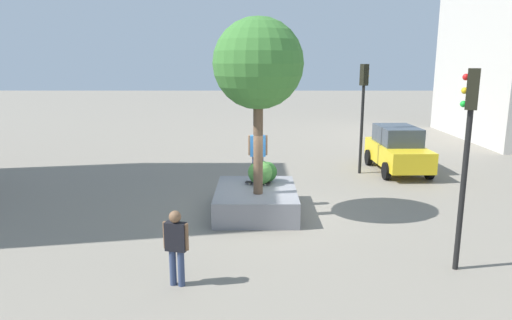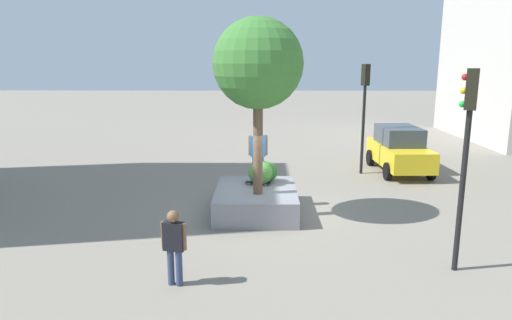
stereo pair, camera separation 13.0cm
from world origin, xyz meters
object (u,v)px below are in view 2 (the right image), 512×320
(skateboarder, at_px, (258,150))
(traffic_light_corner, at_px, (467,136))
(plaza_tree, at_px, (258,65))
(traffic_light_median, at_px, (365,100))
(passerby_with_bag, at_px, (174,242))
(planter_ledge, at_px, (256,200))
(taxi_cab, at_px, (399,149))
(skateboard, at_px, (258,183))

(skateboarder, xyz_separation_m, traffic_light_corner, (4.47, 4.45, 1.18))
(plaza_tree, height_order, traffic_light_median, plaza_tree)
(plaza_tree, xyz_separation_m, skateboarder, (-1.01, -0.01, -2.64))
(plaza_tree, distance_m, passerby_with_bag, 5.80)
(planter_ledge, height_order, taxi_cab, taxi_cab)
(skateboard, distance_m, traffic_light_corner, 6.69)
(plaza_tree, relative_size, skateboarder, 2.84)
(skateboarder, relative_size, taxi_cab, 0.43)
(traffic_light_median, distance_m, passerby_with_bag, 11.70)
(passerby_with_bag, bearing_deg, planter_ledge, 161.11)
(skateboard, bearing_deg, skateboarder, -153.43)
(skateboard, bearing_deg, traffic_light_median, 136.97)
(skateboard, bearing_deg, passerby_with_bag, -17.81)
(taxi_cab, bearing_deg, traffic_light_corner, -8.81)
(planter_ledge, bearing_deg, passerby_with_bag, -18.89)
(planter_ledge, distance_m, plaza_tree, 4.15)
(traffic_light_corner, xyz_separation_m, passerby_with_bag, (0.79, -6.14, -2.10))
(planter_ledge, height_order, traffic_light_median, traffic_light_median)
(skateboarder, xyz_separation_m, taxi_cab, (-4.91, 5.90, -0.89))
(planter_ledge, xyz_separation_m, skateboarder, (-0.49, 0.06, 1.48))
(traffic_light_median, bearing_deg, skateboarder, -43.03)
(skateboard, distance_m, skateboarder, 1.04)
(traffic_light_median, xyz_separation_m, passerby_with_bag, (9.84, -5.97, -2.11))
(taxi_cab, bearing_deg, traffic_light_median, -78.43)
(skateboard, height_order, traffic_light_median, traffic_light_median)
(plaza_tree, bearing_deg, traffic_light_median, 142.61)
(skateboard, distance_m, passerby_with_bag, 5.53)
(taxi_cab, bearing_deg, skateboarder, -50.22)
(passerby_with_bag, bearing_deg, skateboarder, 162.19)
(skateboarder, bearing_deg, plaza_tree, 0.34)
(plaza_tree, distance_m, taxi_cab, 9.07)
(taxi_cab, xyz_separation_m, traffic_light_median, (0.33, -1.62, 2.09))
(plaza_tree, bearing_deg, skateboarder, -179.66)
(taxi_cab, relative_size, traffic_light_corner, 0.93)
(planter_ledge, distance_m, skateboarder, 1.56)
(planter_ledge, relative_size, skateboard, 3.85)
(skateboard, height_order, traffic_light_corner, traffic_light_corner)
(plaza_tree, bearing_deg, traffic_light_corner, 52.02)
(plaza_tree, xyz_separation_m, taxi_cab, (-5.92, 5.89, -3.53))
(plaza_tree, relative_size, taxi_cab, 1.22)
(planter_ledge, relative_size, traffic_light_corner, 0.72)
(planter_ledge, distance_m, taxi_cab, 8.06)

